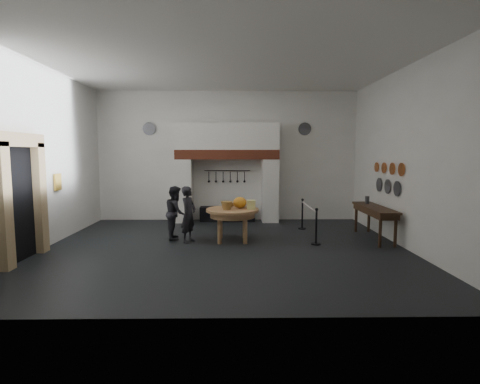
{
  "coord_description": "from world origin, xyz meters",
  "views": [
    {
      "loc": [
        0.25,
        -9.17,
        2.37
      ],
      "look_at": [
        0.39,
        0.56,
        1.35
      ],
      "focal_mm": 28.0,
      "sensor_mm": 36.0,
      "label": 1
    }
  ],
  "objects_px": {
    "side_table": "(375,208)",
    "barrier_post_far": "(302,215)",
    "iron_range": "(227,214)",
    "visitor_near": "(189,214)",
    "visitor_far": "(176,213)",
    "barrier_post_near": "(316,227)",
    "work_table": "(232,210)"
  },
  "relations": [
    {
      "from": "work_table",
      "to": "barrier_post_far",
      "type": "bearing_deg",
      "value": 35.69
    },
    {
      "from": "visitor_near",
      "to": "barrier_post_near",
      "type": "relative_size",
      "value": 1.66
    },
    {
      "from": "iron_range",
      "to": "side_table",
      "type": "xyz_separation_m",
      "value": [
        4.1,
        -2.79,
        0.62
      ]
    },
    {
      "from": "iron_range",
      "to": "visitor_near",
      "type": "xyz_separation_m",
      "value": [
        -0.97,
        -3.08,
        0.5
      ]
    },
    {
      "from": "visitor_far",
      "to": "barrier_post_far",
      "type": "height_order",
      "value": "visitor_far"
    },
    {
      "from": "work_table",
      "to": "barrier_post_far",
      "type": "distance_m",
      "value": 2.7
    },
    {
      "from": "iron_range",
      "to": "visitor_near",
      "type": "relative_size",
      "value": 1.27
    },
    {
      "from": "visitor_far",
      "to": "visitor_near",
      "type": "bearing_deg",
      "value": -140.93
    },
    {
      "from": "barrier_post_far",
      "to": "side_table",
      "type": "bearing_deg",
      "value": -38.5
    },
    {
      "from": "visitor_near",
      "to": "side_table",
      "type": "xyz_separation_m",
      "value": [
        5.07,
        0.3,
        0.12
      ]
    },
    {
      "from": "visitor_near",
      "to": "barrier_post_far",
      "type": "height_order",
      "value": "visitor_near"
    },
    {
      "from": "side_table",
      "to": "barrier_post_far",
      "type": "distance_m",
      "value": 2.26
    },
    {
      "from": "visitor_far",
      "to": "side_table",
      "type": "distance_m",
      "value": 5.47
    },
    {
      "from": "visitor_near",
      "to": "visitor_far",
      "type": "xyz_separation_m",
      "value": [
        -0.4,
        0.4,
        -0.01
      ]
    },
    {
      "from": "visitor_near",
      "to": "barrier_post_far",
      "type": "xyz_separation_m",
      "value": [
        3.33,
        1.68,
        -0.3
      ]
    },
    {
      "from": "work_table",
      "to": "visitor_near",
      "type": "distance_m",
      "value": 1.17
    },
    {
      "from": "work_table",
      "to": "barrier_post_near",
      "type": "bearing_deg",
      "value": -11.51
    },
    {
      "from": "visitor_far",
      "to": "barrier_post_near",
      "type": "bearing_deg",
      "value": -106.87
    },
    {
      "from": "visitor_near",
      "to": "visitor_far",
      "type": "relative_size",
      "value": 1.02
    },
    {
      "from": "work_table",
      "to": "barrier_post_far",
      "type": "xyz_separation_m",
      "value": [
        2.17,
        1.56,
        -0.39
      ]
    },
    {
      "from": "visitor_near",
      "to": "visitor_far",
      "type": "distance_m",
      "value": 0.57
    },
    {
      "from": "visitor_near",
      "to": "visitor_far",
      "type": "bearing_deg",
      "value": 66.03
    },
    {
      "from": "work_table",
      "to": "side_table",
      "type": "distance_m",
      "value": 3.91
    },
    {
      "from": "side_table",
      "to": "visitor_near",
      "type": "bearing_deg",
      "value": -176.65
    },
    {
      "from": "work_table",
      "to": "side_table",
      "type": "relative_size",
      "value": 0.64
    },
    {
      "from": "iron_range",
      "to": "side_table",
      "type": "bearing_deg",
      "value": -34.19
    },
    {
      "from": "visitor_near",
      "to": "side_table",
      "type": "height_order",
      "value": "visitor_near"
    },
    {
      "from": "iron_range",
      "to": "side_table",
      "type": "height_order",
      "value": "side_table"
    },
    {
      "from": "iron_range",
      "to": "visitor_far",
      "type": "height_order",
      "value": "visitor_far"
    },
    {
      "from": "iron_range",
      "to": "visitor_far",
      "type": "distance_m",
      "value": 3.05
    },
    {
      "from": "visitor_near",
      "to": "barrier_post_far",
      "type": "bearing_deg",
      "value": -42.25
    },
    {
      "from": "iron_range",
      "to": "side_table",
      "type": "distance_m",
      "value": 5.0
    }
  ]
}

